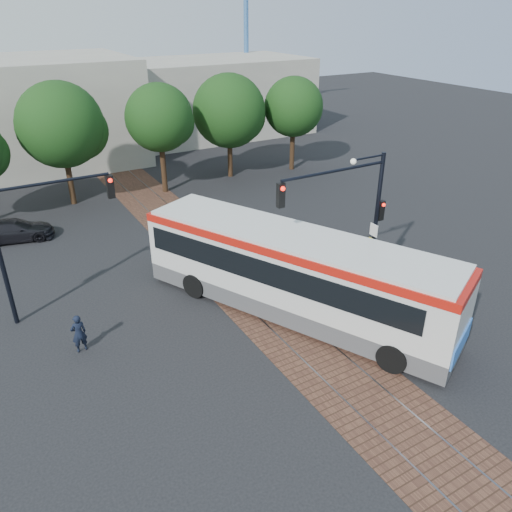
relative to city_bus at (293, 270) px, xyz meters
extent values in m
plane|color=black|center=(-0.67, 0.97, -2.00)|extent=(120.00, 120.00, 0.00)
cube|color=brown|center=(-0.67, 4.97, -1.99)|extent=(3.60, 40.00, 0.01)
cube|color=slate|center=(-1.42, 4.97, -1.99)|extent=(0.06, 40.00, 0.01)
cube|color=slate|center=(0.08, 4.97, -1.99)|extent=(0.06, 40.00, 0.01)
cylinder|color=#382314|center=(-5.17, 17.77, -0.44)|extent=(0.36, 0.36, 3.12)
sphere|color=#193511|center=(-5.17, 17.77, 3.07)|extent=(5.20, 5.20, 5.20)
cylinder|color=#382314|center=(0.83, 16.97, -0.31)|extent=(0.36, 0.36, 3.39)
sphere|color=#193511|center=(0.83, 16.97, 3.04)|extent=(4.40, 4.40, 4.40)
cylinder|color=#382314|center=(6.33, 17.77, -0.57)|extent=(0.36, 0.36, 2.86)
sphere|color=#193511|center=(6.33, 17.77, 2.81)|extent=(5.20, 5.20, 5.20)
cylinder|color=#382314|center=(11.33, 16.97, -0.44)|extent=(0.36, 0.36, 3.12)
sphere|color=#193511|center=(11.33, 16.97, 2.77)|extent=(4.40, 4.40, 4.40)
cube|color=#ADA899|center=(11.33, 30.97, 1.50)|extent=(18.00, 10.00, 7.00)
cylinder|color=#3F72B2|center=(17.33, 34.97, 7.00)|extent=(0.50, 0.50, 18.00)
cube|color=#4A4A4D|center=(0.02, -0.05, -1.39)|extent=(8.36, 13.24, 0.78)
cube|color=silver|center=(0.02, -0.05, 0.06)|extent=(8.38, 13.25, 2.12)
cube|color=black|center=(-0.13, 0.25, 0.40)|extent=(7.86, 12.08, 1.00)
cube|color=#B1160D|center=(0.02, -0.05, 1.29)|extent=(8.42, 13.27, 0.33)
cube|color=silver|center=(0.02, -0.05, 1.51)|extent=(8.11, 12.81, 0.16)
cube|color=black|center=(2.87, -5.91, 0.51)|extent=(1.66, 0.90, 1.00)
cube|color=blue|center=(2.96, -6.08, -0.83)|extent=(2.23, 1.13, 0.78)
cube|color=orange|center=(1.81, -0.41, -0.61)|extent=(2.26, 4.54, 1.23)
cylinder|color=black|center=(0.97, -4.91, -1.44)|extent=(0.84, 1.17, 1.11)
cylinder|color=black|center=(3.27, -3.79, -1.44)|extent=(0.84, 1.17, 1.11)
cylinder|color=black|center=(-2.99, 3.20, -1.44)|extent=(0.84, 1.17, 1.11)
cylinder|color=black|center=(-0.68, 4.32, -1.44)|extent=(0.84, 1.17, 1.11)
cube|color=gray|center=(4.13, -0.03, -1.92)|extent=(2.20, 5.20, 0.15)
cube|color=olive|center=(4.13, -0.03, -1.81)|extent=(1.90, 4.80, 0.08)
sphere|color=#1E4719|center=(3.73, -1.63, -1.42)|extent=(0.70, 0.70, 0.70)
sphere|color=#1E4719|center=(4.43, -0.23, -1.32)|extent=(0.90, 0.90, 0.90)
sphere|color=#1E4719|center=(3.93, 1.37, -1.37)|extent=(0.80, 0.80, 0.80)
sphere|color=#1E4719|center=(4.63, 1.87, -1.47)|extent=(0.60, 0.60, 0.60)
cylinder|color=black|center=(4.43, 0.17, 1.22)|extent=(0.18, 0.18, 6.00)
cylinder|color=black|center=(1.93, 0.17, 3.82)|extent=(5.00, 0.12, 0.12)
cube|color=black|center=(-0.57, 0.17, 3.27)|extent=(0.28, 0.22, 0.95)
sphere|color=#FF190C|center=(-0.57, 0.03, 3.57)|extent=(0.18, 0.18, 0.18)
cube|color=black|center=(4.65, 0.17, 1.62)|extent=(0.26, 0.20, 0.90)
sphere|color=#FF190C|center=(4.65, 0.04, 1.92)|extent=(0.16, 0.16, 0.16)
cube|color=white|center=(4.25, 0.05, 0.82)|extent=(0.04, 0.45, 0.55)
cube|color=yellow|center=(4.25, 0.05, 0.17)|extent=(0.04, 0.45, 0.45)
cylinder|color=black|center=(3.63, 0.17, 4.12)|extent=(1.60, 0.08, 0.08)
sphere|color=silver|center=(2.83, 0.17, 4.07)|extent=(0.24, 0.24, 0.24)
cylinder|color=black|center=(-10.17, 4.97, 1.00)|extent=(0.18, 0.18, 6.00)
cylinder|color=black|center=(-7.92, 4.97, 3.60)|extent=(4.50, 0.12, 0.12)
cube|color=black|center=(-5.67, 4.97, 3.05)|extent=(0.28, 0.22, 0.95)
sphere|color=#FF190C|center=(-5.67, 4.83, 3.35)|extent=(0.18, 0.18, 0.18)
imported|color=black|center=(-8.29, 1.76, -1.22)|extent=(0.61, 0.44, 1.55)
imported|color=black|center=(-9.18, 13.58, -1.41)|extent=(4.35, 2.47, 1.19)
camera|label=1|loc=(-10.20, -14.61, 9.68)|focal=35.00mm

